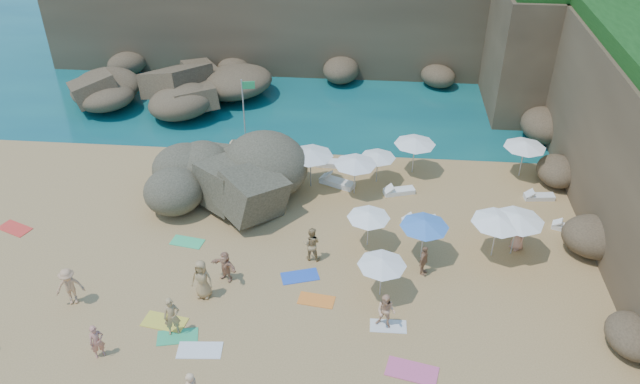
# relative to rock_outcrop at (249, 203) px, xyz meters

# --- Properties ---
(ground) EXTENTS (120.00, 120.00, 0.00)m
(ground) POSITION_rel_rock_outcrop_xyz_m (1.92, -4.62, 0.00)
(ground) COLOR tan
(ground) RESTS_ON ground
(seawater) EXTENTS (120.00, 120.00, 0.00)m
(seawater) POSITION_rel_rock_outcrop_xyz_m (1.92, 25.38, 0.00)
(seawater) COLOR #0C4751
(seawater) RESTS_ON ground
(cliff_back) EXTENTS (44.00, 8.00, 8.00)m
(cliff_back) POSITION_rel_rock_outcrop_xyz_m (3.92, 20.38, 4.00)
(cliff_back) COLOR brown
(cliff_back) RESTS_ON ground
(cliff_corner) EXTENTS (10.00, 12.00, 8.00)m
(cliff_corner) POSITION_rel_rock_outcrop_xyz_m (18.92, 15.38, 4.00)
(cliff_corner) COLOR brown
(cliff_corner) RESTS_ON ground
(rock_promontory) EXTENTS (12.00, 7.00, 2.00)m
(rock_promontory) POSITION_rel_rock_outcrop_xyz_m (-9.08, 11.38, 0.00)
(rock_promontory) COLOR brown
(rock_promontory) RESTS_ON ground
(rock_outcrop) EXTENTS (7.98, 6.17, 3.07)m
(rock_outcrop) POSITION_rel_rock_outcrop_xyz_m (0.00, 0.00, 0.00)
(rock_outcrop) COLOR brown
(rock_outcrop) RESTS_ON ground
(flag_pole) EXTENTS (0.80, 0.19, 4.13)m
(flag_pole) POSITION_rel_rock_outcrop_xyz_m (-1.22, 6.44, 2.64)
(flag_pole) COLOR silver
(flag_pole) RESTS_ON ground
(parasol_0) EXTENTS (1.97, 1.97, 1.86)m
(parasol_0) POSITION_rel_rock_outcrop_xyz_m (6.69, 2.65, 1.71)
(parasol_0) COLOR silver
(parasol_0) RESTS_ON ground
(parasol_1) EXTENTS (2.29, 2.29, 2.17)m
(parasol_1) POSITION_rel_rock_outcrop_xyz_m (5.51, 1.41, 1.99)
(parasol_1) COLOR silver
(parasol_1) RESTS_ON ground
(parasol_2) EXTENTS (2.31, 2.31, 2.19)m
(parasol_2) POSITION_rel_rock_outcrop_xyz_m (14.69, 3.98, 2.01)
(parasol_2) COLOR silver
(parasol_2) RESTS_ON ground
(parasol_3) EXTENTS (2.31, 2.31, 2.18)m
(parasol_3) POSITION_rel_rock_outcrop_xyz_m (8.71, 3.82, 2.01)
(parasol_3) COLOR silver
(parasol_3) RESTS_ON ground
(parasol_5) EXTENTS (2.46, 2.46, 2.33)m
(parasol_5) POSITION_rel_rock_outcrop_xyz_m (3.11, 1.89, 2.13)
(parasol_5) COLOR silver
(parasol_5) RESTS_ON ground
(parasol_7) EXTENTS (2.42, 2.42, 2.29)m
(parasol_7) POSITION_rel_rock_outcrop_xyz_m (12.16, -3.27, 2.10)
(parasol_7) COLOR silver
(parasol_7) RESTS_ON ground
(parasol_8) EXTENTS (2.42, 2.42, 2.29)m
(parasol_8) POSITION_rel_rock_outcrop_xyz_m (13.09, -3.05, 2.10)
(parasol_8) COLOR silver
(parasol_8) RESTS_ON ground
(parasol_9) EXTENTS (2.04, 2.04, 1.93)m
(parasol_9) POSITION_rel_rock_outcrop_xyz_m (6.32, -2.98, 1.77)
(parasol_9) COLOR silver
(parasol_9) RESTS_ON ground
(parasol_10) EXTENTS (2.25, 2.25, 2.13)m
(parasol_10) POSITION_rel_rock_outcrop_xyz_m (8.85, -3.67, 1.95)
(parasol_10) COLOR silver
(parasol_10) RESTS_ON ground
(parasol_11) EXTENTS (2.10, 2.10, 1.99)m
(parasol_11) POSITION_rel_rock_outcrop_xyz_m (6.95, -6.37, 1.82)
(parasol_11) COLOR silver
(parasol_11) RESTS_ON ground
(lounger_0) EXTENTS (1.99, 0.72, 0.31)m
(lounger_0) POSITION_rel_rock_outcrop_xyz_m (4.22, 4.12, 0.15)
(lounger_0) COLOR white
(lounger_0) RESTS_ON ground
(lounger_1) EXTENTS (2.04, 1.37, 0.30)m
(lounger_1) POSITION_rel_rock_outcrop_xyz_m (4.54, 2.13, 0.15)
(lounger_1) COLOR silver
(lounger_1) RESTS_ON ground
(lounger_2) EXTENTS (1.62, 0.69, 0.25)m
(lounger_2) POSITION_rel_rock_outcrop_xyz_m (15.35, 1.72, 0.12)
(lounger_2) COLOR silver
(lounger_2) RESTS_ON ground
(lounger_3) EXTENTS (1.76, 1.02, 0.26)m
(lounger_3) POSITION_rel_rock_outcrop_xyz_m (7.92, 1.59, 0.13)
(lounger_3) COLOR white
(lounger_3) RESTS_ON ground
(lounger_4) EXTENTS (1.61, 1.02, 0.24)m
(lounger_4) POSITION_rel_rock_outcrop_xyz_m (16.20, -0.99, 0.12)
(lounger_4) COLOR white
(lounger_4) RESTS_ON ground
(lounger_5) EXTENTS (1.88, 1.03, 0.28)m
(lounger_5) POSITION_rel_rock_outcrop_xyz_m (8.91, -1.07, 0.14)
(lounger_5) COLOR white
(lounger_5) RESTS_ON ground
(towel_3) EXTENTS (1.76, 1.14, 0.03)m
(towel_3) POSITION_rel_rock_outcrop_xyz_m (-1.14, -9.57, 0.01)
(towel_3) COLOR #2FA466
(towel_3) RESTS_ON ground
(towel_4) EXTENTS (1.92, 1.18, 0.03)m
(towel_4) POSITION_rel_rock_outcrop_xyz_m (-1.90, -8.82, 0.02)
(towel_4) COLOR gold
(towel_4) RESTS_ON ground
(towel_5) EXTENTS (1.81, 1.01, 0.03)m
(towel_5) POSITION_rel_rock_outcrop_xyz_m (-0.07, -10.19, 0.02)
(towel_5) COLOR silver
(towel_5) RESTS_ON ground
(towel_7) EXTENTS (1.85, 1.40, 0.03)m
(towel_7) POSITION_rel_rock_outcrop_xyz_m (-11.20, -3.24, 0.01)
(towel_7) COLOR red
(towel_7) RESTS_ON ground
(towel_8) EXTENTS (1.84, 1.30, 0.03)m
(towel_8) POSITION_rel_rock_outcrop_xyz_m (3.36, -5.54, 0.01)
(towel_8) COLOR blue
(towel_8) RESTS_ON ground
(towel_9) EXTENTS (2.11, 1.38, 0.03)m
(towel_9) POSITION_rel_rock_outcrop_xyz_m (8.20, -10.51, 0.02)
(towel_9) COLOR #D75380
(towel_9) RESTS_ON ground
(towel_10) EXTENTS (1.64, 0.97, 0.03)m
(towel_10) POSITION_rel_rock_outcrop_xyz_m (4.23, -6.99, 0.01)
(towel_10) COLOR orange
(towel_10) RESTS_ON ground
(towel_11) EXTENTS (1.68, 1.04, 0.03)m
(towel_11) POSITION_rel_rock_outcrop_xyz_m (-2.36, -3.55, 0.01)
(towel_11) COLOR #38C476
(towel_11) RESTS_ON ground
(towel_13) EXTENTS (1.50, 0.77, 0.03)m
(towel_13) POSITION_rel_rock_outcrop_xyz_m (7.31, -8.25, 0.01)
(towel_13) COLOR silver
(towel_13) RESTS_ON ground
(person_stand_0) EXTENTS (0.67, 0.63, 1.54)m
(person_stand_0) POSITION_rel_rock_outcrop_xyz_m (-3.86, -10.76, 0.77)
(person_stand_0) COLOR tan
(person_stand_0) RESTS_ON ground
(person_stand_1) EXTENTS (0.90, 0.73, 1.74)m
(person_stand_1) POSITION_rel_rock_outcrop_xyz_m (3.75, -4.24, 0.87)
(person_stand_1) COLOR #A78653
(person_stand_1) RESTS_ON ground
(person_stand_2) EXTENTS (1.04, 0.81, 1.50)m
(person_stand_2) POSITION_rel_rock_outcrop_xyz_m (-1.49, 3.98, 0.75)
(person_stand_2) COLOR tan
(person_stand_2) RESTS_ON ground
(person_stand_3) EXTENTS (0.70, 0.96, 1.51)m
(person_stand_3) POSITION_rel_rock_outcrop_xyz_m (8.86, -4.83, 0.75)
(person_stand_3) COLOR #A67653
(person_stand_3) RESTS_ON ground
(person_stand_4) EXTENTS (0.84, 0.97, 1.75)m
(person_stand_4) POSITION_rel_rock_outcrop_xyz_m (13.38, -2.61, 0.88)
(person_stand_4) COLOR tan
(person_stand_4) RESTS_ON ground
(person_stand_5) EXTENTS (1.46, 0.59, 1.53)m
(person_stand_5) POSITION_rel_rock_outcrop_xyz_m (1.03, 4.87, 0.76)
(person_stand_5) COLOR tan
(person_stand_5) RESTS_ON ground
(person_lie_0) EXTENTS (1.68, 2.08, 0.48)m
(person_lie_0) POSITION_rel_rock_outcrop_xyz_m (-6.08, -8.05, 0.24)
(person_lie_0) COLOR tan
(person_lie_0) RESTS_ON ground
(person_lie_2) EXTENTS (1.05, 1.95, 0.50)m
(person_lie_2) POSITION_rel_rock_outcrop_xyz_m (-0.63, -7.15, 0.25)
(person_lie_2) COLOR #A78453
(person_lie_2) RESTS_ON ground
(person_lie_3) EXTENTS (1.92, 1.96, 0.40)m
(person_lie_3) POSITION_rel_rock_outcrop_xyz_m (0.11, -6.01, 0.20)
(person_lie_3) COLOR tan
(person_lie_3) RESTS_ON ground
(person_lie_4) EXTENTS (1.23, 1.90, 0.43)m
(person_lie_4) POSITION_rel_rock_outcrop_xyz_m (-1.31, -9.37, 0.21)
(person_lie_4) COLOR #A68553
(person_lie_4) RESTS_ON ground
(person_lie_5) EXTENTS (1.25, 1.80, 0.62)m
(person_lie_5) POSITION_rel_rock_outcrop_xyz_m (7.17, -8.27, 0.31)
(person_lie_5) COLOR #DDA77D
(person_lie_5) RESTS_ON ground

